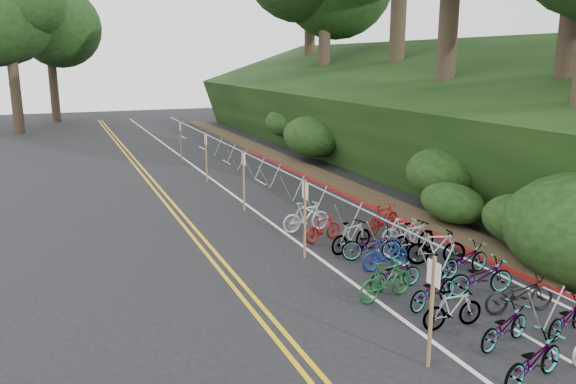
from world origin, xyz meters
name	(u,v)px	position (x,y,z in m)	size (l,w,h in m)	color
ground	(371,331)	(0.00, 0.00, 0.00)	(120.00, 120.00, 0.00)	black
road_markings	(252,216)	(0.63, 10.10, 0.00)	(7.47, 80.00, 0.01)	gold
red_curb	(343,193)	(5.70, 12.00, 0.05)	(0.25, 28.00, 0.10)	maroon
embankment	(395,118)	(12.96, 19.04, 2.57)	(14.30, 48.14, 9.11)	black
bike_racks_rest	(281,177)	(3.00, 13.00, 0.85)	(1.14, 23.00, 1.17)	#989A9E
signpost_near	(432,305)	(0.29, -1.76, 1.35)	(0.08, 0.40, 2.35)	brown
signposts_rest	(223,164)	(0.60, 14.00, 1.43)	(0.08, 18.40, 2.50)	brown
bike_front	(386,280)	(1.24, 1.36, 0.53)	(1.77, 0.50, 1.07)	#144C1E
bike_valet	(429,265)	(3.01, 1.94, 0.49)	(3.49, 12.34, 1.09)	slate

